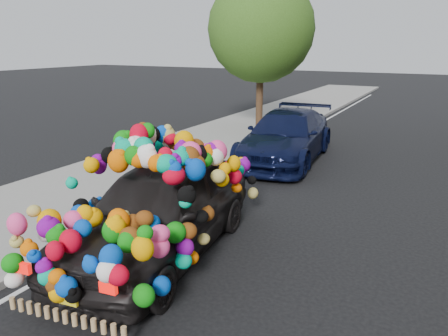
# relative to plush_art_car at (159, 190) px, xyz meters

# --- Properties ---
(ground) EXTENTS (100.00, 100.00, 0.00)m
(ground) POSITION_rel_plush_art_car_xyz_m (0.91, 1.38, -1.15)
(ground) COLOR black
(ground) RESTS_ON ground
(sidewalk) EXTENTS (4.00, 60.00, 0.12)m
(sidewalk) POSITION_rel_plush_art_car_xyz_m (-3.39, 1.38, -1.09)
(sidewalk) COLOR gray
(sidewalk) RESTS_ON ground
(kerb) EXTENTS (0.15, 60.00, 0.13)m
(kerb) POSITION_rel_plush_art_car_xyz_m (-1.44, 1.38, -1.08)
(kerb) COLOR gray
(kerb) RESTS_ON ground
(tree_near_sidewalk) EXTENTS (4.20, 4.20, 6.13)m
(tree_near_sidewalk) POSITION_rel_plush_art_car_xyz_m (-2.89, 10.88, 2.87)
(tree_near_sidewalk) COLOR #332114
(tree_near_sidewalk) RESTS_ON ground
(plush_art_car) EXTENTS (2.79, 5.07, 2.23)m
(plush_art_car) POSITION_rel_plush_art_car_xyz_m (0.00, 0.00, 0.00)
(plush_art_car) COLOR black
(plush_art_car) RESTS_ON ground
(navy_sedan) EXTENTS (2.55, 5.35, 1.50)m
(navy_sedan) POSITION_rel_plush_art_car_xyz_m (-0.25, 6.85, -0.40)
(navy_sedan) COLOR black
(navy_sedan) RESTS_ON ground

